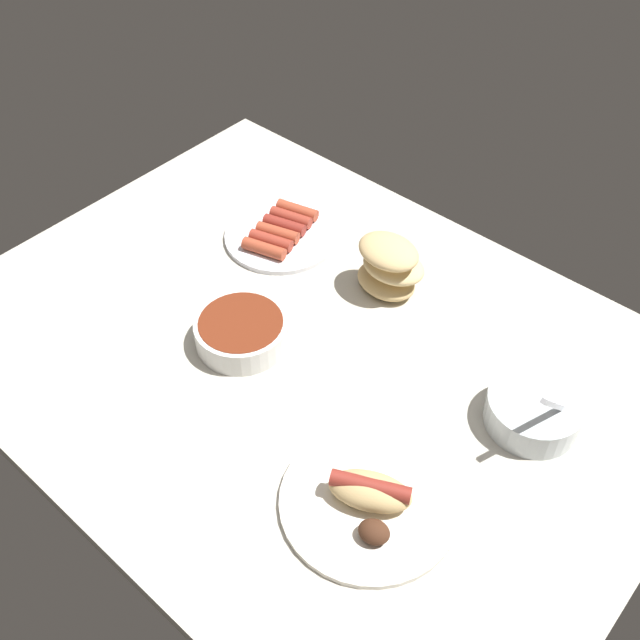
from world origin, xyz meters
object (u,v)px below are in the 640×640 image
bowl_chili (242,331)px  plate_hotdog_assembled (370,499)px  bowl_coleslaw (534,409)px  plate_sausages (281,233)px  bread_stack (389,266)px

bowl_chili → plate_hotdog_assembled: bearing=-16.0°
bowl_coleslaw → plate_sausages: 59.67cm
bowl_chili → plate_hotdog_assembled: (35.72, -10.23, -1.04)cm
bowl_coleslaw → plate_hotdog_assembled: bearing=-109.0°
bread_stack → plate_hotdog_assembled: 44.87cm
plate_sausages → plate_hotdog_assembled: size_ratio=0.87×
bowl_coleslaw → plate_sausages: (-59.25, 6.80, -1.76)cm
bowl_coleslaw → bowl_chili: bearing=-158.8°
bowl_chili → bread_stack: (10.43, 26.65, 2.76)cm
plate_hotdog_assembled → bowl_coleslaw: bearing=71.0°
plate_sausages → plate_hotdog_assembled: plate_hotdog_assembled is taller
bowl_chili → bowl_coleslaw: 48.59cm
bread_stack → plate_sausages: 24.87cm
bowl_coleslaw → plate_sausages: bowl_coleslaw is taller
bowl_coleslaw → bread_stack: bearing=165.4°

